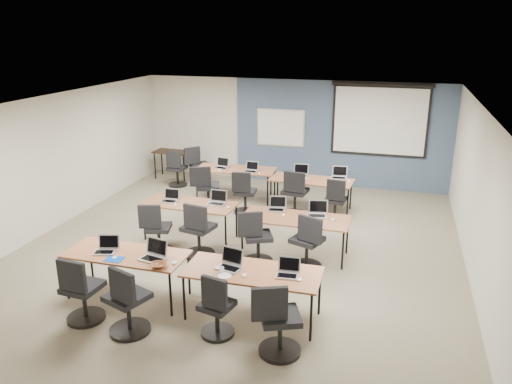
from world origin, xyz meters
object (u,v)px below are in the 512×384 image
(training_table_back_right, at_px, (312,181))
(task_chair_7, at_px, (307,246))
(task_chair_10, at_px, (295,197))
(task_chair_0, at_px, (81,295))
(task_chair_9, at_px, (244,196))
(laptop_1, at_px, (154,254))
(spare_chair_b, at_px, (176,171))
(laptop_3, at_px, (288,271))
(training_table_front_right, at_px, (252,274))
(task_chair_1, at_px, (127,306))
(laptop_9, at_px, (251,169))
(laptop_7, at_px, (317,212))
(task_chair_4, at_px, (157,232))
(task_chair_2, at_px, (216,311))
(utility_table, at_px, (172,154))
(laptop_8, at_px, (222,165))
(laptop_0, at_px, (106,248))
(spare_chair_a, at_px, (199,169))
(training_table_front_left, at_px, (126,256))
(laptop_10, at_px, (300,173))
(laptop_6, at_px, (277,207))
(task_chair_3, at_px, (277,325))
(task_chair_8, at_px, (206,192))
(training_table_mid_right, at_px, (296,220))
(task_chair_11, at_px, (335,204))
(training_table_mid_left, at_px, (190,205))
(task_chair_5, at_px, (198,234))
(laptop_5, at_px, (217,201))
(training_table_back_left, at_px, (236,171))
(laptop_11, at_px, (339,175))
(projector_screen, at_px, (380,116))
(laptop_4, at_px, (170,198))
(whiteboard, at_px, (281,128))
(task_chair_6, at_px, (256,242))
(laptop_2, at_px, (230,263))

(training_table_back_right, relative_size, task_chair_7, 1.80)
(task_chair_10, bearing_deg, task_chair_0, -105.85)
(task_chair_7, xyz_separation_m, task_chair_9, (-1.84, 2.26, -0.01))
(training_table_back_right, xyz_separation_m, task_chair_0, (-2.27, -5.35, -0.27))
(laptop_1, xyz_separation_m, spare_chair_b, (-2.16, 5.39, -0.39))
(laptop_3, bearing_deg, training_table_front_right, 178.37)
(task_chair_1, distance_m, laptop_9, 5.69)
(laptop_7, height_order, task_chair_7, task_chair_7)
(task_chair_1, distance_m, task_chair_4, 2.56)
(task_chair_0, height_order, task_chair_4, task_chair_0)
(task_chair_2, xyz_separation_m, laptop_9, (-1.14, 5.40, 0.40))
(utility_table, bearing_deg, laptop_8, -29.87)
(spare_chair_b, bearing_deg, task_chair_9, -28.96)
(laptop_0, distance_m, laptop_8, 4.92)
(laptop_3, height_order, spare_chair_b, spare_chair_b)
(laptop_1, distance_m, spare_chair_a, 5.98)
(laptop_1, height_order, task_chair_1, task_chair_1)
(training_table_front_left, distance_m, laptop_10, 5.07)
(task_chair_9, bearing_deg, utility_table, 135.62)
(training_table_back_right, xyz_separation_m, laptop_0, (-2.31, -4.58, 0.10))
(utility_table, bearing_deg, laptop_6, -41.28)
(task_chair_3, bearing_deg, laptop_0, 142.43)
(task_chair_8, bearing_deg, training_table_mid_right, -56.73)
(task_chair_7, bearing_deg, task_chair_11, 106.74)
(training_table_mid_left, height_order, laptop_1, laptop_1)
(task_chair_5, distance_m, task_chair_9, 2.33)
(laptop_1, bearing_deg, task_chair_2, -14.75)
(task_chair_10, bearing_deg, task_chair_5, -110.12)
(laptop_10, bearing_deg, task_chair_9, -146.02)
(training_table_front_right, bearing_deg, task_chair_4, 144.58)
(laptop_0, xyz_separation_m, laptop_5, (0.86, 2.49, 0.00))
(task_chair_4, distance_m, task_chair_7, 2.76)
(training_table_back_left, xyz_separation_m, task_chair_0, (-0.37, -5.70, -0.27))
(laptop_7, relative_size, laptop_11, 1.03)
(laptop_6, relative_size, laptop_10, 0.92)
(task_chair_5, relative_size, task_chair_10, 0.99)
(projector_screen, bearing_deg, laptop_4, -131.36)
(whiteboard, height_order, laptop_6, whiteboard)
(whiteboard, height_order, laptop_8, whiteboard)
(laptop_7, bearing_deg, task_chair_10, 102.19)
(training_table_mid_right, distance_m, task_chair_9, 2.36)
(task_chair_10, distance_m, task_chair_11, 0.90)
(training_table_mid_left, relative_size, utility_table, 1.85)
(training_table_mid_right, height_order, task_chair_6, task_chair_6)
(training_table_back_right, height_order, task_chair_4, task_chair_4)
(task_chair_0, relative_size, laptop_9, 3.40)
(task_chair_6, bearing_deg, task_chair_9, 88.09)
(training_table_front_right, distance_m, training_table_back_left, 5.27)
(task_chair_2, xyz_separation_m, laptop_8, (-1.92, 5.50, 0.40))
(laptop_2, distance_m, laptop_11, 4.93)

